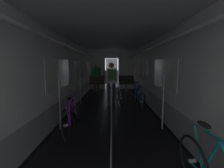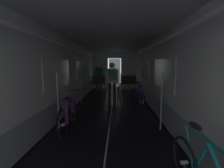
{
  "view_description": "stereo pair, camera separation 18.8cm",
  "coord_description": "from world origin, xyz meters",
  "px_view_note": "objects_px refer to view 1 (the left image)",
  "views": [
    {
      "loc": [
        0.02,
        -1.72,
        1.59
      ],
      "look_at": [
        0.0,
        4.25,
        0.88
      ],
      "focal_mm": 25.55,
      "sensor_mm": 36.0,
      "label": 1
    },
    {
      "loc": [
        0.2,
        -1.72,
        1.59
      ],
      "look_at": [
        0.0,
        4.25,
        0.88
      ],
      "focal_mm": 25.55,
      "sensor_mm": 36.0,
      "label": 2
    }
  ],
  "objects_px": {
    "person_cyclist_aisle": "(112,80)",
    "bench_seat_far_right": "(127,82)",
    "person_standing_near_bench": "(97,76)",
    "bicycle_blue": "(139,98)",
    "bicycle_silver_in_aisle": "(120,95)",
    "bench_seat_far_left": "(98,82)",
    "bicycle_purple": "(71,116)"
  },
  "relations": [
    {
      "from": "bicycle_purple",
      "to": "bicycle_blue",
      "type": "bearing_deg",
      "value": 46.75
    },
    {
      "from": "bench_seat_far_left",
      "to": "bench_seat_far_right",
      "type": "bearing_deg",
      "value": 0.0
    },
    {
      "from": "bench_seat_far_right",
      "to": "bicycle_silver_in_aisle",
      "type": "height_order",
      "value": "bench_seat_far_right"
    },
    {
      "from": "bench_seat_far_left",
      "to": "bicycle_purple",
      "type": "relative_size",
      "value": 0.58
    },
    {
      "from": "bench_seat_far_right",
      "to": "bicycle_purple",
      "type": "height_order",
      "value": "bench_seat_far_right"
    },
    {
      "from": "bicycle_purple",
      "to": "bicycle_blue",
      "type": "xyz_separation_m",
      "value": [
        1.97,
        2.1,
        0.0
      ]
    },
    {
      "from": "person_cyclist_aisle",
      "to": "person_standing_near_bench",
      "type": "bearing_deg",
      "value": 105.41
    },
    {
      "from": "bicycle_silver_in_aisle",
      "to": "person_standing_near_bench",
      "type": "xyz_separation_m",
      "value": [
        -1.21,
        2.99,
        0.59
      ]
    },
    {
      "from": "bench_seat_far_right",
      "to": "bench_seat_far_left",
      "type": "bearing_deg",
      "value": 180.0
    },
    {
      "from": "bicycle_purple",
      "to": "person_standing_near_bench",
      "type": "relative_size",
      "value": 1.01
    },
    {
      "from": "person_cyclist_aisle",
      "to": "bench_seat_far_right",
      "type": "bearing_deg",
      "value": 76.09
    },
    {
      "from": "bench_seat_far_left",
      "to": "bicycle_blue",
      "type": "relative_size",
      "value": 0.58
    },
    {
      "from": "bench_seat_far_left",
      "to": "bicycle_purple",
      "type": "height_order",
      "value": "bench_seat_far_left"
    },
    {
      "from": "person_cyclist_aisle",
      "to": "bicycle_silver_in_aisle",
      "type": "xyz_separation_m",
      "value": [
        0.31,
        0.27,
        -0.63
      ]
    },
    {
      "from": "bicycle_purple",
      "to": "person_standing_near_bench",
      "type": "height_order",
      "value": "person_standing_near_bench"
    },
    {
      "from": "bicycle_purple",
      "to": "bicycle_silver_in_aisle",
      "type": "relative_size",
      "value": 1.01
    },
    {
      "from": "bicycle_purple",
      "to": "bicycle_blue",
      "type": "height_order",
      "value": "bicycle_purple"
    },
    {
      "from": "person_standing_near_bench",
      "to": "bench_seat_far_left",
      "type": "bearing_deg",
      "value": 90.41
    },
    {
      "from": "bicycle_silver_in_aisle",
      "to": "person_cyclist_aisle",
      "type": "bearing_deg",
      "value": -139.5
    },
    {
      "from": "bench_seat_far_right",
      "to": "person_cyclist_aisle",
      "type": "bearing_deg",
      "value": -103.91
    },
    {
      "from": "person_cyclist_aisle",
      "to": "bicycle_purple",
      "type": "bearing_deg",
      "value": -111.79
    },
    {
      "from": "bench_seat_far_right",
      "to": "person_standing_near_bench",
      "type": "height_order",
      "value": "person_standing_near_bench"
    },
    {
      "from": "bicycle_silver_in_aisle",
      "to": "person_standing_near_bench",
      "type": "bearing_deg",
      "value": 112.04
    },
    {
      "from": "bench_seat_far_left",
      "to": "person_standing_near_bench",
      "type": "xyz_separation_m",
      "value": [
        0.0,
        -0.38,
        0.41
      ]
    },
    {
      "from": "bench_seat_far_left",
      "to": "bicycle_silver_in_aisle",
      "type": "distance_m",
      "value": 3.58
    },
    {
      "from": "bench_seat_far_left",
      "to": "bench_seat_far_right",
      "type": "distance_m",
      "value": 1.8
    },
    {
      "from": "bench_seat_far_right",
      "to": "bicycle_blue",
      "type": "bearing_deg",
      "value": -88.64
    },
    {
      "from": "bicycle_blue",
      "to": "person_standing_near_bench",
      "type": "height_order",
      "value": "person_standing_near_bench"
    },
    {
      "from": "bicycle_silver_in_aisle",
      "to": "bicycle_purple",
      "type": "bearing_deg",
      "value": -115.44
    },
    {
      "from": "bench_seat_far_left",
      "to": "person_cyclist_aisle",
      "type": "distance_m",
      "value": 3.77
    },
    {
      "from": "bench_seat_far_left",
      "to": "person_standing_near_bench",
      "type": "height_order",
      "value": "person_standing_near_bench"
    },
    {
      "from": "bicycle_blue",
      "to": "bicycle_silver_in_aisle",
      "type": "xyz_separation_m",
      "value": [
        -0.68,
        0.62,
        0.0
      ]
    }
  ]
}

